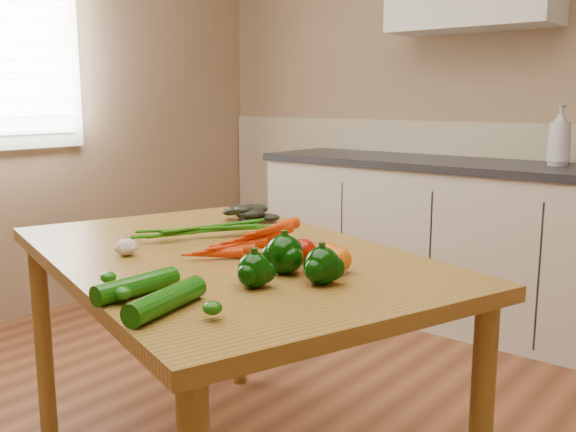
% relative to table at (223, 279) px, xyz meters
% --- Properties ---
extents(room, '(4.04, 5.04, 2.64)m').
position_rel_table_xyz_m(room, '(-0.06, -0.06, 0.56)').
color(room, brown).
rests_on(room, ground).
extents(counter_run, '(2.84, 0.64, 1.14)m').
position_rel_table_xyz_m(counter_run, '(0.15, 1.96, -0.23)').
color(counter_run, beige).
rests_on(counter_run, ground).
extents(table, '(1.67, 1.34, 0.78)m').
position_rel_table_xyz_m(table, '(0.00, 0.00, 0.00)').
color(table, olive).
rests_on(table, ground).
extents(soap_bottle_a, '(0.13, 0.13, 0.30)m').
position_rel_table_xyz_m(soap_bottle_a, '(0.36, 2.02, 0.36)').
color(soap_bottle_a, silver).
rests_on(soap_bottle_a, counter_run).
extents(carrot_bunch, '(0.32, 0.28, 0.07)m').
position_rel_table_xyz_m(carrot_bunch, '(0.00, 0.05, 0.12)').
color(carrot_bunch, '#E43805').
rests_on(carrot_bunch, table).
extents(leafy_greens, '(0.21, 0.19, 0.10)m').
position_rel_table_xyz_m(leafy_greens, '(-0.27, 0.41, 0.14)').
color(leafy_greens, black).
rests_on(leafy_greens, table).
extents(garlic_bulb, '(0.06, 0.06, 0.05)m').
position_rel_table_xyz_m(garlic_bulb, '(-0.19, -0.21, 0.11)').
color(garlic_bulb, beige).
rests_on(garlic_bulb, table).
extents(pepper_a, '(0.10, 0.10, 0.10)m').
position_rel_table_xyz_m(pepper_a, '(0.30, -0.07, 0.14)').
color(pepper_a, black).
rests_on(pepper_a, table).
extents(pepper_b, '(0.09, 0.09, 0.09)m').
position_rel_table_xyz_m(pepper_b, '(0.43, -0.09, 0.13)').
color(pepper_b, black).
rests_on(pepper_b, table).
extents(pepper_c, '(0.08, 0.08, 0.08)m').
position_rel_table_xyz_m(pepper_c, '(0.32, -0.21, 0.13)').
color(pepper_c, black).
rests_on(pepper_c, table).
extents(tomato_a, '(0.07, 0.07, 0.07)m').
position_rel_table_xyz_m(tomato_a, '(0.27, 0.05, 0.12)').
color(tomato_a, '#8D0E02').
rests_on(tomato_a, table).
extents(tomato_b, '(0.07, 0.07, 0.06)m').
position_rel_table_xyz_m(tomato_b, '(0.33, 0.09, 0.12)').
color(tomato_b, '#D85D05').
rests_on(tomato_b, table).
extents(tomato_c, '(0.08, 0.08, 0.07)m').
position_rel_table_xyz_m(tomato_c, '(0.41, 0.02, 0.12)').
color(tomato_c, '#D85D05').
rests_on(tomato_c, table).
extents(zucchini_a, '(0.10, 0.24, 0.05)m').
position_rel_table_xyz_m(zucchini_a, '(0.30, -0.47, 0.11)').
color(zucchini_a, '#0E4B08').
rests_on(zucchini_a, table).
extents(zucchini_b, '(0.05, 0.22, 0.05)m').
position_rel_table_xyz_m(zucchini_b, '(0.15, -0.44, 0.11)').
color(zucchini_b, '#0E4B08').
rests_on(zucchini_b, table).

